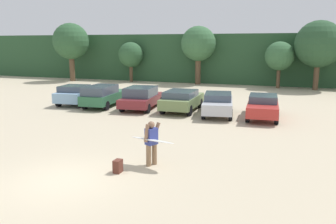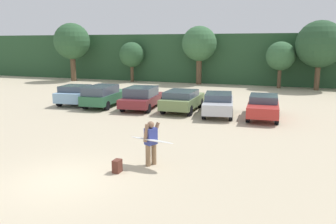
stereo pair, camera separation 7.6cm
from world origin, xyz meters
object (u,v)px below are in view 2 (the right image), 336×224
parked_car_forest_green (104,95)px  parked_car_maroon (142,97)px  parked_car_olive_green (182,100)px  parked_car_red (263,106)px  surfboard_white (152,140)px  backpack_dropped (117,166)px  parked_car_silver (218,103)px  person_adult (151,141)px  parked_car_sky_blue (78,94)px

parked_car_forest_green → parked_car_maroon: bearing=-92.0°
parked_car_olive_green → parked_car_red: bearing=-95.5°
surfboard_white → backpack_dropped: (-0.89, -0.99, -0.75)m
parked_car_silver → parked_car_red: (2.68, 0.04, -0.01)m
parked_car_maroon → backpack_dropped: 11.92m
person_adult → backpack_dropped: 1.52m
parked_car_olive_green → parked_car_silver: (2.47, -0.44, -0.01)m
parked_car_sky_blue → surfboard_white: bearing=-143.0°
parked_car_silver → backpack_dropped: size_ratio=10.19×
parked_car_red → parked_car_sky_blue: bearing=84.5°
parked_car_silver → surfboard_white: (-0.37, -9.87, 0.23)m
parked_car_olive_green → person_adult: person_adult is taller
parked_car_red → person_adult: (-3.13, -9.82, 0.19)m
parked_car_maroon → surfboard_white: 11.34m
person_adult → surfboard_white: (0.07, -0.09, 0.05)m
parked_car_forest_green → backpack_dropped: 13.04m
parked_car_sky_blue → parked_car_olive_green: bearing=-97.4°
parked_car_maroon → surfboard_white: size_ratio=2.44×
parked_car_silver → backpack_dropped: parked_car_silver is taller
parked_car_sky_blue → backpack_dropped: (9.16, -11.33, -0.53)m
parked_car_forest_green → backpack_dropped: size_ratio=10.29×
parked_car_sky_blue → person_adult: (9.97, -10.25, 0.17)m
parked_car_maroon → parked_car_olive_green: (2.83, 0.10, -0.02)m
backpack_dropped → parked_car_sky_blue: bearing=129.0°
person_adult → parked_car_sky_blue: bearing=-19.5°
backpack_dropped → parked_car_silver: bearing=83.4°
surfboard_white → parked_car_sky_blue: bearing=-34.2°
parked_car_sky_blue → parked_car_olive_green: size_ratio=1.00×
parked_car_forest_green → person_adult: bearing=-147.0°
surfboard_white → parked_car_maroon: bearing=-52.6°
parked_car_maroon → person_adult: 11.22m
parked_car_maroon → parked_car_silver: 5.31m
parked_car_maroon → backpack_dropped: (4.04, -11.19, -0.55)m
parked_car_sky_blue → parked_car_silver: bearing=-99.8°
parked_car_maroon → backpack_dropped: parked_car_maroon is taller
parked_car_maroon → parked_car_olive_green: 2.84m
parked_car_silver → parked_car_sky_blue: bearing=77.8°
parked_car_sky_blue → parked_car_maroon: 5.12m
parked_car_sky_blue → backpack_dropped: size_ratio=9.59×
person_adult → backpack_dropped: bearing=79.2°
parked_car_forest_green → parked_car_sky_blue: bearing=78.8°
parked_car_silver → parked_car_red: parked_car_silver is taller
parked_car_forest_green → person_adult: person_adult is taller
surfboard_white → backpack_dropped: 1.52m
parked_car_maroon → parked_car_silver: parked_car_maroon is taller
parked_car_sky_blue → parked_car_forest_green: (2.28, -0.26, 0.05)m
parked_car_silver → surfboard_white: size_ratio=2.46×
parked_car_maroon → surfboard_white: (4.93, -10.21, 0.20)m
parked_car_forest_green → person_adult: 12.61m
parked_car_olive_green → parked_car_silver: size_ratio=0.94×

